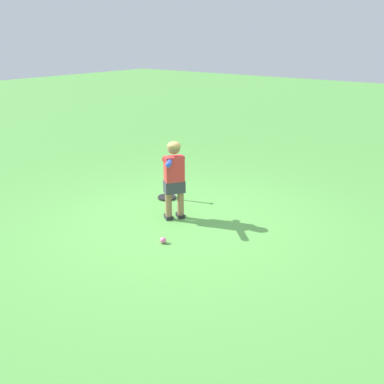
% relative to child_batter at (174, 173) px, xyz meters
% --- Properties ---
extents(ground_plane, '(40.00, 40.00, 0.00)m').
position_rel_child_batter_xyz_m(ground_plane, '(0.04, 0.22, -0.65)').
color(ground_plane, '#519942').
extents(child_batter, '(0.54, 0.44, 1.08)m').
position_rel_child_batter_xyz_m(child_batter, '(0.00, 0.00, 0.00)').
color(child_batter, '#232328').
rests_on(child_batter, ground).
extents(play_ball_by_bucket, '(0.08, 0.08, 0.08)m').
position_rel_child_batter_xyz_m(play_ball_by_bucket, '(0.67, 0.38, -0.61)').
color(play_ball_by_bucket, pink).
rests_on(play_ball_by_bucket, ground).
extents(batting_tee, '(0.28, 0.28, 0.62)m').
position_rel_child_batter_xyz_m(batting_tee, '(-0.53, -0.60, -0.55)').
color(batting_tee, black).
rests_on(batting_tee, ground).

